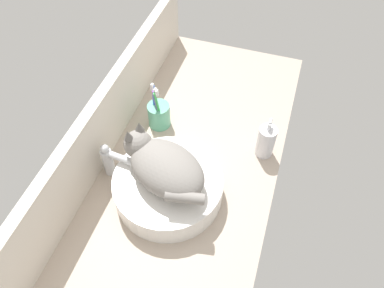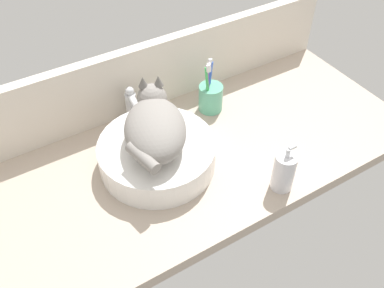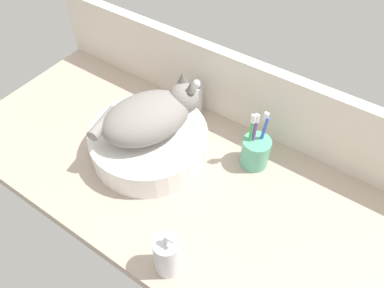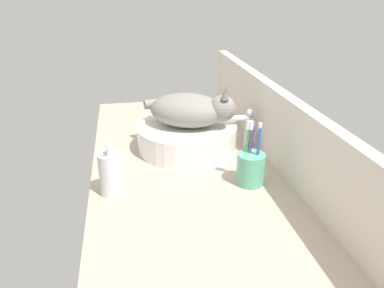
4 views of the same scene
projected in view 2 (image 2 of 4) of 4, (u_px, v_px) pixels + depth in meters
ground_plane at (196, 157)px, 131.52cm from camera, size 136.44×60.18×4.00cm
backsplash_panel at (151, 74)px, 139.33cm from camera, size 136.44×3.60×22.97cm
sink_basin at (157, 154)px, 123.61cm from camera, size 33.82×33.82×8.38cm
cat at (155, 126)px, 117.59cm from camera, size 25.63×30.13×14.00cm
faucet at (132, 105)px, 134.56cm from camera, size 3.91×11.86×13.60cm
soap_dispenser at (284, 172)px, 116.30cm from camera, size 6.13×6.13×15.25cm
toothbrush_cup at (210, 97)px, 141.37cm from camera, size 7.97×7.97×18.66cm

